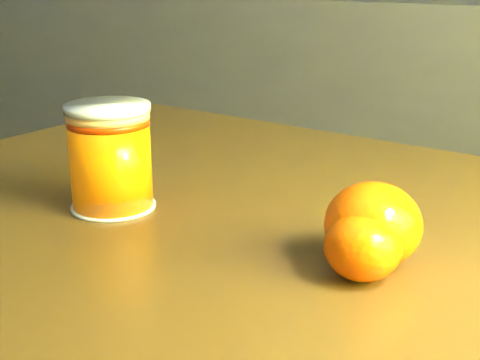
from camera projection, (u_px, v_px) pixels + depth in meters
The scene contains 5 objects.
kitchen_counter at pixel (290, 138), 2.15m from camera, with size 3.15×0.60×0.90m, color #515157.
table at pixel (305, 349), 0.59m from camera, with size 1.06×0.77×0.77m.
juice_glass at pixel (111, 158), 0.63m from camera, with size 0.08×0.08×0.10m.
orange_front at pixel (373, 225), 0.51m from camera, with size 0.08×0.08×0.07m, color #FD5D05.
orange_back at pixel (363, 247), 0.49m from camera, with size 0.06×0.06×0.05m, color #FD5D05.
Camera 1 is at (0.99, -0.39, 0.99)m, focal length 50.00 mm.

